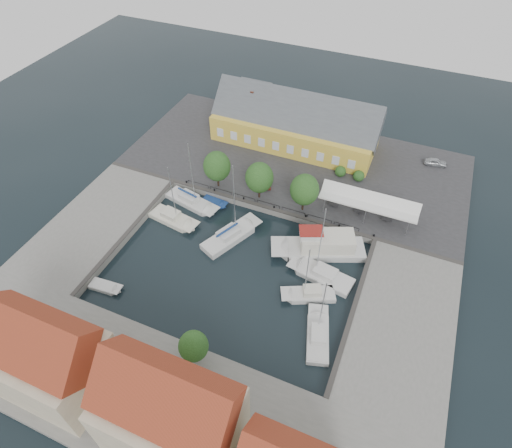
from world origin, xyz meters
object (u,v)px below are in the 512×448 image
Objects in this scene: trawler at (322,247)px; car_silver at (436,162)px; warehouse at (292,124)px; west_boat_a at (191,202)px; center_sailboat at (231,237)px; launch_nw at (214,203)px; east_boat_c at (318,336)px; tent_canopy at (369,202)px; east_boat_a at (322,276)px; west_boat_b at (173,219)px; launch_sw at (106,288)px; car_red at (266,181)px; east_boat_b at (309,295)px.

car_silver is at bearing 64.19° from trawler.
trawler is (12.44, -22.42, -3.41)m from warehouse.
trawler is 21.50m from west_boat_a.
center_sailboat is 7.96m from launch_nw.
east_boat_c is (-8.61, -37.93, -1.36)m from car_silver.
east_boat_a is at bearing -102.27° from tent_canopy.
west_boat_b is (-23.41, 1.51, -0.00)m from east_boat_a.
east_boat_a reaches higher than launch_nw.
launch_sw is (-27.88, -25.36, -3.59)m from tent_canopy.
tent_canopy is (16.60, -13.86, -0.74)m from warehouse.
west_boat_a is (-8.81, 4.31, -0.09)m from center_sailboat.
east_boat_a is 23.46m from west_boat_b.
warehouse is 2.84× the size of east_boat_c.
west_boat_b is at bearing -97.98° from west_boat_a.
launch_nw is (-6.13, -6.42, -1.52)m from car_red.
east_boat_c is (3.48, -12.94, -0.76)m from trawler.
east_boat_c reaches higher than trawler.
trawler is at bearing -9.56° from launch_nw.
tent_canopy is 37.86m from launch_sw.
car_silver is 0.29× the size of east_boat_a.
west_boat_b is at bearing -123.93° from launch_nw.
warehouse is 2.15× the size of trawler.
west_boat_b reaches higher than trawler.
east_boat_c is (15.92, -35.36, -4.17)m from warehouse.
east_boat_c is 0.93× the size of west_boat_b.
trawler is at bearing 7.00° from west_boat_b.
east_boat_c is (-0.67, -21.50, -3.42)m from tent_canopy.
launch_nw is at bearing 74.32° from launch_sw.
warehouse is 41.04m from launch_sw.
west_boat_b reaches higher than car_red.
east_boat_c is at bearing -30.40° from west_boat_a.
east_boat_c is 2.36× the size of launch_nw.
west_boat_a is at bearing 165.52° from east_boat_a.
tent_canopy is at bearing 145.61° from car_silver.
east_boat_c is (2.11, -8.72, -0.00)m from east_boat_a.
east_boat_a is (1.38, -4.22, -0.75)m from trawler.
car_silver is at bearing 48.21° from center_sailboat.
west_boat_a is at bearing 175.54° from trawler.
east_boat_a is at bearing -14.48° from west_boat_a.
trawler reaches higher than car_silver.
launch_nw is at bearing 150.17° from east_boat_b.
east_boat_b is at bearing -12.62° from west_boat_b.
car_silver is at bearing 35.95° from launch_nw.
car_red is at bearing 39.74° from west_boat_a.
east_boat_c is 27.48m from launch_sw.
launch_sw is (-11.12, -14.16, -0.27)m from center_sailboat.
east_boat_a is (13.99, -1.57, -0.10)m from center_sailboat.
warehouse is 39.00m from east_boat_c.
west_boat_b is at bearing -156.72° from tent_canopy.
trawler is 1.32× the size of east_boat_c.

